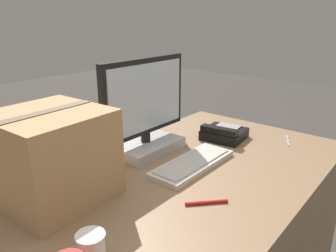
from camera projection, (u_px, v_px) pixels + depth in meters
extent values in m
cube|color=#B7B7B7|center=(146.00, 146.00, 1.53)|extent=(0.32, 0.22, 0.05)
cylinder|color=black|center=(146.00, 137.00, 1.52)|extent=(0.04, 0.04, 0.04)
cube|color=black|center=(145.00, 97.00, 1.46)|extent=(0.49, 0.03, 0.34)
cube|color=silver|center=(147.00, 97.00, 1.45)|extent=(0.45, 0.01, 0.30)
cube|color=beige|center=(193.00, 164.00, 1.38)|extent=(0.42, 0.15, 0.02)
cube|color=#B7B2A8|center=(193.00, 161.00, 1.37)|extent=(0.38, 0.12, 0.01)
cube|color=black|center=(224.00, 134.00, 1.68)|extent=(0.21, 0.22, 0.05)
cube|color=black|center=(219.00, 131.00, 1.62)|extent=(0.07, 0.19, 0.03)
cube|color=gray|center=(227.00, 127.00, 1.70)|extent=(0.12, 0.13, 0.01)
cylinder|color=white|center=(91.00, 250.00, 0.83)|extent=(0.07, 0.07, 0.08)
cylinder|color=white|center=(90.00, 236.00, 0.82)|extent=(0.08, 0.08, 0.01)
cube|color=#B2B2B7|center=(288.00, 141.00, 1.64)|extent=(0.12, 0.06, 0.00)
ellipsoid|color=#B2B2B7|center=(287.00, 136.00, 1.71)|extent=(0.03, 0.03, 0.00)
cube|color=tan|center=(52.00, 156.00, 1.10)|extent=(0.36, 0.36, 0.31)
cube|color=brown|center=(46.00, 111.00, 1.05)|extent=(0.34, 0.05, 0.00)
cylinder|color=red|center=(207.00, 202.00, 1.10)|extent=(0.12, 0.11, 0.01)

